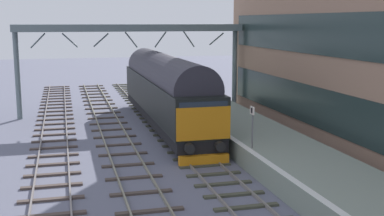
{
  "coord_description": "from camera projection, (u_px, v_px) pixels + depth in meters",
  "views": [
    {
      "loc": [
        -6.32,
        -23.74,
        6.79
      ],
      "look_at": [
        0.2,
        1.18,
        2.26
      ],
      "focal_mm": 46.45,
      "sensor_mm": 36.0,
      "label": 1
    }
  ],
  "objects": [
    {
      "name": "platform_number_sign",
      "position": [
        252.0,
        121.0,
        22.66
      ],
      "size": [
        0.1,
        0.44,
        1.94
      ],
      "color": "slate",
      "rests_on": "station_platform"
    },
    {
      "name": "overhead_footbridge",
      "position": [
        131.0,
        32.0,
        35.71
      ],
      "size": [
        16.26,
        2.0,
        6.55
      ],
      "color": "slate",
      "rests_on": "ground"
    },
    {
      "name": "track_main",
      "position": [
        194.0,
        154.0,
        25.37
      ],
      "size": [
        2.5,
        60.0,
        0.15
      ],
      "color": "gray",
      "rests_on": "ground"
    },
    {
      "name": "track_adjacent_far_west",
      "position": [
        53.0,
        164.0,
        23.63
      ],
      "size": [
        2.5,
        60.0,
        0.15
      ],
      "color": "slate",
      "rests_on": "ground"
    },
    {
      "name": "ground_plane",
      "position": [
        194.0,
        155.0,
        25.37
      ],
      "size": [
        140.0,
        140.0,
        0.0
      ],
      "primitive_type": "plane",
      "color": "slate",
      "rests_on": "ground"
    },
    {
      "name": "track_adjacent_west",
      "position": [
        126.0,
        159.0,
        24.49
      ],
      "size": [
        2.5,
        60.0,
        0.15
      ],
      "color": "gray",
      "rests_on": "ground"
    },
    {
      "name": "diesel_locomotive",
      "position": [
        166.0,
        89.0,
        31.7
      ],
      "size": [
        2.74,
        18.1,
        4.68
      ],
      "color": "black",
      "rests_on": "ground"
    },
    {
      "name": "station_platform",
      "position": [
        260.0,
        142.0,
        26.18
      ],
      "size": [
        4.0,
        44.0,
        1.01
      ],
      "color": "gray",
      "rests_on": "ground"
    }
  ]
}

